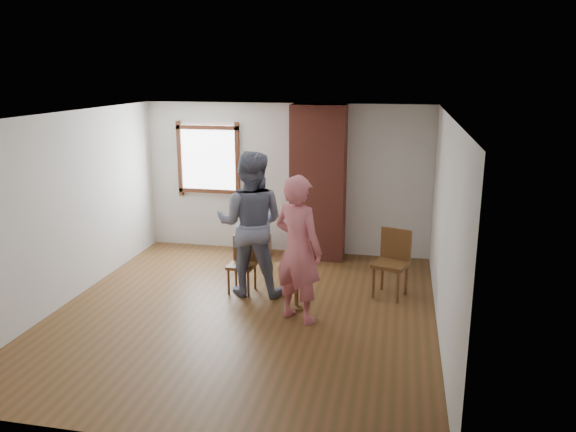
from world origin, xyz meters
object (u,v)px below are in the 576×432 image
object	(u,v)px
stoneware_crock	(262,244)
dining_chair_right	(393,259)
dining_chair_left	(243,261)
person_pink	(298,249)
side_table	(296,279)
man	(250,224)

from	to	relation	value
stoneware_crock	dining_chair_right	distance (m)	2.65
dining_chair_left	person_pink	bearing A→B (deg)	-36.76
stoneware_crock	person_pink	size ratio (longest dim) A/B	0.21
stoneware_crock	person_pink	xyz separation A→B (m)	(1.09, -2.46, 0.75)
stoneware_crock	side_table	xyz separation A→B (m)	(1.00, -2.09, 0.20)
dining_chair_left	man	xyz separation A→B (m)	(0.14, -0.06, 0.59)
dining_chair_right	side_table	bearing A→B (deg)	-132.35
side_table	man	bearing A→B (deg)	151.70
dining_chair_left	man	size ratio (longest dim) A/B	0.39
dining_chair_left	dining_chair_right	distance (m)	2.15
man	dining_chair_right	bearing A→B (deg)	-173.41
dining_chair_left	man	bearing A→B (deg)	-20.35
stoneware_crock	dining_chair_right	size ratio (longest dim) A/B	0.43
dining_chair_right	man	xyz separation A→B (m)	(-1.99, -0.33, 0.50)
stoneware_crock	man	world-z (taller)	man
dining_chair_left	man	world-z (taller)	man
man	person_pink	bearing A→B (deg)	134.43
man	side_table	bearing A→B (deg)	148.97
dining_chair_left	man	distance (m)	0.61
dining_chair_left	dining_chair_right	xyz separation A→B (m)	(2.13, 0.27, 0.09)
dining_chair_right	man	world-z (taller)	man
man	person_pink	size ratio (longest dim) A/B	1.08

